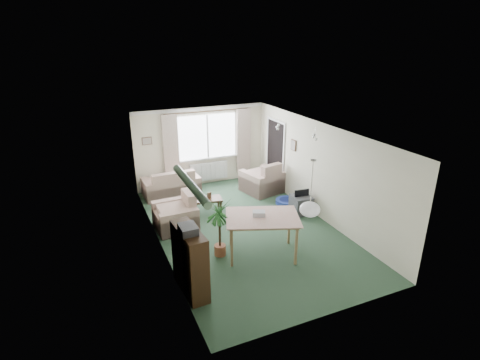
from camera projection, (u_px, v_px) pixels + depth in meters
name	position (u px, v px, depth m)	size (l,w,h in m)	color
ground	(245.00, 229.00, 8.95)	(6.50, 6.50, 0.00)	#294530
window	(207.00, 136.00, 11.25)	(1.80, 0.03, 1.30)	white
curtain_rod	(207.00, 111.00, 10.91)	(2.60, 0.03, 0.03)	black
curtain_left	(171.00, 149.00, 10.82)	(0.45, 0.08, 2.00)	beige
curtain_right	(243.00, 141.00, 11.68)	(0.45, 0.08, 2.00)	beige
radiator	(209.00, 171.00, 11.61)	(1.20, 0.10, 0.55)	white
doorway	(275.00, 155.00, 11.21)	(0.03, 0.95, 2.00)	black
pendant_lamp	(310.00, 209.00, 6.52)	(0.36, 0.36, 0.36)	white
tinsel_garland	(190.00, 185.00, 5.45)	(1.60, 1.60, 0.12)	#196626
bauble_cluster_a	(278.00, 125.00, 9.41)	(0.20, 0.20, 0.20)	silver
bauble_cluster_b	(315.00, 135.00, 8.49)	(0.20, 0.20, 0.20)	silver
wall_picture_back	(147.00, 141.00, 10.57)	(0.28, 0.03, 0.22)	brown
wall_picture_right	(294.00, 145.00, 10.16)	(0.03, 0.24, 0.30)	brown
sofa	(171.00, 182.00, 10.75)	(1.57, 0.83, 0.79)	beige
armchair_corner	(263.00, 176.00, 10.99)	(1.04, 0.99, 0.93)	#C2A693
armchair_left	(175.00, 211.00, 8.86)	(0.97, 0.92, 0.87)	#BFB190
coffee_table	(207.00, 205.00, 9.82)	(0.79, 0.44, 0.35)	black
photo_frame	(209.00, 195.00, 9.76)	(0.12, 0.02, 0.16)	brown
bookshelf	(190.00, 261.00, 6.57)	(0.33, 1.00, 1.23)	black
hifi_box	(188.00, 229.00, 6.23)	(0.28, 0.35, 0.14)	#343338
houseplant	(220.00, 229.00, 7.68)	(0.52, 0.52, 1.22)	#1B501C
dining_table	(262.00, 236.00, 7.76)	(1.38, 0.92, 0.86)	tan
gift_box	(259.00, 214.00, 7.62)	(0.25, 0.18, 0.12)	silver
tv_cube	(301.00, 204.00, 9.70)	(0.47, 0.52, 0.47)	#343439
pet_bed	(286.00, 202.00, 10.30)	(0.59, 0.59, 0.12)	#23229F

